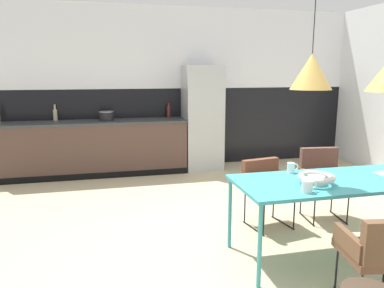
{
  "coord_description": "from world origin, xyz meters",
  "views": [
    {
      "loc": [
        -1.35,
        -3.33,
        1.72
      ],
      "look_at": [
        -0.34,
        0.93,
        0.88
      ],
      "focal_mm": 34.82,
      "sensor_mm": 36.0,
      "label": 1
    }
  ],
  "objects_px": {
    "pendant_lamp_over_table_near": "(311,72)",
    "mug_white_ceramic": "(291,168)",
    "dining_table": "(341,183)",
    "armchair_near_window": "(383,248)",
    "mug_tall_blue": "(307,186)",
    "armchair_head_of_table": "(322,175)",
    "armchair_by_stool": "(266,182)",
    "bottle_vinegar_dark": "(169,112)",
    "refrigerator_column": "(202,118)",
    "fruit_bowl": "(316,178)",
    "bottle_wine_green": "(55,114)",
    "cooking_pot": "(106,116)"
  },
  "relations": [
    {
      "from": "cooking_pot",
      "to": "bottle_wine_green",
      "type": "xyz_separation_m",
      "value": [
        -0.84,
        0.21,
        0.03
      ]
    },
    {
      "from": "armchair_head_of_table",
      "to": "mug_white_ceramic",
      "type": "distance_m",
      "value": 0.96
    },
    {
      "from": "armchair_head_of_table",
      "to": "fruit_bowl",
      "type": "bearing_deg",
      "value": 61.05
    },
    {
      "from": "armchair_head_of_table",
      "to": "cooking_pot",
      "type": "relative_size",
      "value": 3.41
    },
    {
      "from": "armchair_head_of_table",
      "to": "fruit_bowl",
      "type": "distance_m",
      "value": 1.23
    },
    {
      "from": "mug_tall_blue",
      "to": "armchair_head_of_table",
      "type": "bearing_deg",
      "value": 52.36
    },
    {
      "from": "armchair_near_window",
      "to": "mug_white_ceramic",
      "type": "xyz_separation_m",
      "value": [
        -0.14,
        1.13,
        0.32
      ]
    },
    {
      "from": "mug_white_ceramic",
      "to": "bottle_vinegar_dark",
      "type": "xyz_separation_m",
      "value": [
        -0.65,
        3.33,
        0.23
      ]
    },
    {
      "from": "fruit_bowl",
      "to": "bottle_wine_green",
      "type": "distance_m",
      "value": 4.6
    },
    {
      "from": "dining_table",
      "to": "armchair_by_stool",
      "type": "height_order",
      "value": "dining_table"
    },
    {
      "from": "refrigerator_column",
      "to": "cooking_pot",
      "type": "xyz_separation_m",
      "value": [
        -1.67,
        0.02,
        0.08
      ]
    },
    {
      "from": "refrigerator_column",
      "to": "armchair_head_of_table",
      "type": "relative_size",
      "value": 2.22
    },
    {
      "from": "mug_white_ceramic",
      "to": "armchair_near_window",
      "type": "bearing_deg",
      "value": -83.1
    },
    {
      "from": "armchair_by_stool",
      "to": "bottle_vinegar_dark",
      "type": "distance_m",
      "value": 2.94
    },
    {
      "from": "mug_tall_blue",
      "to": "cooking_pot",
      "type": "distance_m",
      "value": 4.08
    },
    {
      "from": "dining_table",
      "to": "armchair_near_window",
      "type": "xyz_separation_m",
      "value": [
        -0.21,
        -0.82,
        -0.22
      ]
    },
    {
      "from": "pendant_lamp_over_table_near",
      "to": "mug_white_ceramic",
      "type": "bearing_deg",
      "value": 81.66
    },
    {
      "from": "mug_white_ceramic",
      "to": "cooking_pot",
      "type": "xyz_separation_m",
      "value": [
        -1.74,
        3.17,
        0.2
      ]
    },
    {
      "from": "armchair_by_stool",
      "to": "bottle_vinegar_dark",
      "type": "xyz_separation_m",
      "value": [
        -0.63,
        2.83,
        0.53
      ]
    },
    {
      "from": "armchair_near_window",
      "to": "bottle_vinegar_dark",
      "type": "height_order",
      "value": "bottle_vinegar_dark"
    },
    {
      "from": "armchair_head_of_table",
      "to": "pendant_lamp_over_table_near",
      "type": "bearing_deg",
      "value": 56.52
    },
    {
      "from": "mug_tall_blue",
      "to": "bottle_wine_green",
      "type": "height_order",
      "value": "bottle_wine_green"
    },
    {
      "from": "dining_table",
      "to": "armchair_near_window",
      "type": "height_order",
      "value": "dining_table"
    },
    {
      "from": "mug_white_ceramic",
      "to": "bottle_wine_green",
      "type": "relative_size",
      "value": 0.44
    },
    {
      "from": "armchair_head_of_table",
      "to": "cooking_pot",
      "type": "bearing_deg",
      "value": -40.0
    },
    {
      "from": "bottle_vinegar_dark",
      "to": "armchair_by_stool",
      "type": "bearing_deg",
      "value": -77.47
    },
    {
      "from": "armchair_head_of_table",
      "to": "pendant_lamp_over_table_near",
      "type": "relative_size",
      "value": 0.67
    },
    {
      "from": "mug_white_ceramic",
      "to": "bottle_vinegar_dark",
      "type": "relative_size",
      "value": 0.46
    },
    {
      "from": "armchair_head_of_table",
      "to": "mug_tall_blue",
      "type": "distance_m",
      "value": 1.48
    },
    {
      "from": "armchair_by_stool",
      "to": "bottle_vinegar_dark",
      "type": "height_order",
      "value": "bottle_vinegar_dark"
    },
    {
      "from": "armchair_by_stool",
      "to": "pendant_lamp_over_table_near",
      "type": "relative_size",
      "value": 0.6
    },
    {
      "from": "cooking_pot",
      "to": "pendant_lamp_over_table_near",
      "type": "height_order",
      "value": "pendant_lamp_over_table_near"
    },
    {
      "from": "pendant_lamp_over_table_near",
      "to": "armchair_near_window",
      "type": "bearing_deg",
      "value": -76.45
    },
    {
      "from": "bottle_wine_green",
      "to": "mug_white_ceramic",
      "type": "bearing_deg",
      "value": -52.68
    },
    {
      "from": "armchair_by_stool",
      "to": "armchair_head_of_table",
      "type": "bearing_deg",
      "value": 174.53
    },
    {
      "from": "fruit_bowl",
      "to": "bottle_wine_green",
      "type": "bearing_deg",
      "value": 124.57
    },
    {
      "from": "mug_white_ceramic",
      "to": "bottle_wine_green",
      "type": "height_order",
      "value": "bottle_wine_green"
    },
    {
      "from": "cooking_pot",
      "to": "armchair_head_of_table",
      "type": "bearing_deg",
      "value": -46.61
    },
    {
      "from": "cooking_pot",
      "to": "armchair_by_stool",
      "type": "bearing_deg",
      "value": -57.24
    },
    {
      "from": "bottle_vinegar_dark",
      "to": "fruit_bowl",
      "type": "bearing_deg",
      "value": -79.69
    },
    {
      "from": "mug_tall_blue",
      "to": "bottle_vinegar_dark",
      "type": "bearing_deg",
      "value": 97.06
    },
    {
      "from": "armchair_by_stool",
      "to": "mug_tall_blue",
      "type": "distance_m",
      "value": 1.14
    },
    {
      "from": "armchair_by_stool",
      "to": "mug_tall_blue",
      "type": "bearing_deg",
      "value": 72.06
    },
    {
      "from": "cooking_pot",
      "to": "fruit_bowl",
      "type": "bearing_deg",
      "value": -63.69
    },
    {
      "from": "armchair_by_stool",
      "to": "cooking_pot",
      "type": "height_order",
      "value": "cooking_pot"
    },
    {
      "from": "armchair_head_of_table",
      "to": "cooking_pot",
      "type": "distance_m",
      "value": 3.62
    },
    {
      "from": "refrigerator_column",
      "to": "armchair_near_window",
      "type": "distance_m",
      "value": 4.31
    },
    {
      "from": "dining_table",
      "to": "fruit_bowl",
      "type": "height_order",
      "value": "fruit_bowl"
    },
    {
      "from": "armchair_by_stool",
      "to": "cooking_pot",
      "type": "distance_m",
      "value": 3.21
    },
    {
      "from": "bottle_vinegar_dark",
      "to": "pendant_lamp_over_table_near",
      "type": "bearing_deg",
      "value": -80.77
    }
  ]
}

